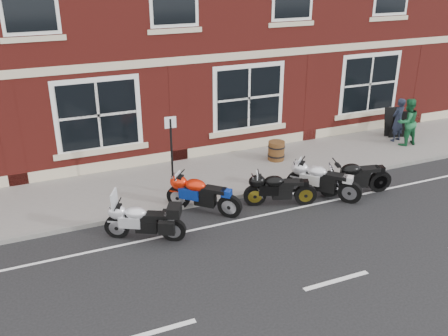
% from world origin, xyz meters
% --- Properties ---
extents(ground, '(80.00, 80.00, 0.00)m').
position_xyz_m(ground, '(0.00, 0.00, 0.00)').
color(ground, black).
rests_on(ground, ground).
extents(sidewalk, '(30.00, 3.00, 0.12)m').
position_xyz_m(sidewalk, '(0.00, 3.00, 0.06)').
color(sidewalk, slate).
rests_on(sidewalk, ground).
extents(kerb, '(30.00, 0.16, 0.12)m').
position_xyz_m(kerb, '(0.00, 1.42, 0.06)').
color(kerb, slate).
rests_on(kerb, ground).
extents(moto_touring_silver, '(1.81, 1.08, 1.32)m').
position_xyz_m(moto_touring_silver, '(-3.34, 0.31, 0.54)').
color(moto_touring_silver, black).
rests_on(moto_touring_silver, ground).
extents(moto_sport_red, '(1.64, 1.59, 0.97)m').
position_xyz_m(moto_sport_red, '(-1.51, 1.03, 0.56)').
color(moto_sport_red, black).
rests_on(moto_sport_red, ground).
extents(moto_sport_black, '(1.93, 0.84, 0.91)m').
position_xyz_m(moto_sport_black, '(0.56, 0.59, 0.52)').
color(moto_sport_black, black).
rests_on(moto_sport_black, ground).
extents(moto_sport_silver, '(1.54, 1.71, 0.98)m').
position_xyz_m(moto_sport_silver, '(1.93, 0.53, 0.56)').
color(moto_sport_silver, black).
rests_on(moto_sport_silver, ground).
extents(moto_naked_black, '(2.18, 0.56, 0.99)m').
position_xyz_m(moto_naked_black, '(2.88, 0.35, 0.57)').
color(moto_naked_black, black).
rests_on(moto_naked_black, ground).
extents(pedestrian_left, '(0.65, 0.51, 1.59)m').
position_xyz_m(pedestrian_left, '(6.86, 3.19, 0.91)').
color(pedestrian_left, '#1B2031').
rests_on(pedestrian_left, sidewalk).
extents(pedestrian_right, '(0.84, 0.66, 1.69)m').
position_xyz_m(pedestrian_right, '(6.88, 2.73, 0.97)').
color(pedestrian_right, '#1B6036').
rests_on(pedestrian_right, sidewalk).
extents(a_board_sign, '(0.73, 0.56, 1.08)m').
position_xyz_m(a_board_sign, '(7.13, 3.54, 0.66)').
color(a_board_sign, black).
rests_on(a_board_sign, sidewalk).
extents(barrel_planter, '(0.57, 0.57, 0.63)m').
position_xyz_m(barrel_planter, '(1.95, 3.28, 0.44)').
color(barrel_planter, '#492113').
rests_on(barrel_planter, sidewalk).
extents(parking_sign, '(0.32, 0.06, 2.28)m').
position_xyz_m(parking_sign, '(-1.96, 2.20, 1.44)').
color(parking_sign, black).
rests_on(parking_sign, sidewalk).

